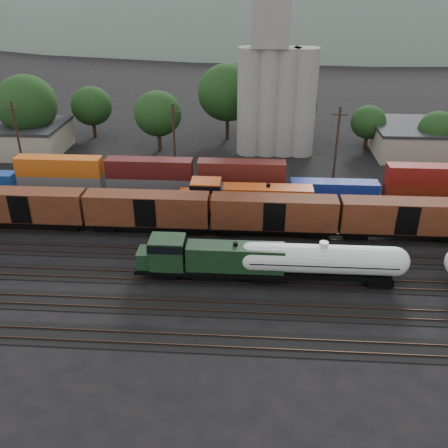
# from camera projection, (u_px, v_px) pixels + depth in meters

# --- Properties ---
(ground) EXTENTS (600.00, 600.00, 0.00)m
(ground) POSITION_uv_depth(u_px,v_px,m) (251.00, 256.00, 57.10)
(ground) COLOR black
(tracks) EXTENTS (180.00, 33.20, 0.20)m
(tracks) POSITION_uv_depth(u_px,v_px,m) (251.00, 256.00, 57.07)
(tracks) COLOR black
(tracks) RESTS_ON ground
(green_locomotive) EXTENTS (16.78, 2.96, 4.44)m
(green_locomotive) POSITION_uv_depth(u_px,v_px,m) (207.00, 258.00, 51.76)
(green_locomotive) COLOR black
(green_locomotive) RESTS_ON ground
(tank_car_a) EXTENTS (17.50, 3.13, 4.59)m
(tank_car_a) POSITION_uv_depth(u_px,v_px,m) (322.00, 261.00, 50.98)
(tank_car_a) COLOR silver
(tank_car_a) RESTS_ON ground
(orange_locomotive) EXTENTS (19.11, 3.18, 4.78)m
(orange_locomotive) POSITION_uv_depth(u_px,v_px,m) (243.00, 198.00, 64.81)
(orange_locomotive) COLOR black
(orange_locomotive) RESTS_ON ground
(boxcar_string) EXTENTS (153.60, 2.90, 4.20)m
(boxcar_string) POSITION_uv_depth(u_px,v_px,m) (210.00, 211.00, 60.41)
(boxcar_string) COLOR black
(boxcar_string) RESTS_ON ground
(container_wall) EXTENTS (165.60, 2.60, 5.80)m
(container_wall) POSITION_uv_depth(u_px,v_px,m) (273.00, 184.00, 69.00)
(container_wall) COLOR black
(container_wall) RESTS_ON ground
(grain_silo) EXTENTS (13.40, 5.00, 29.00)m
(grain_silo) POSITION_uv_depth(u_px,v_px,m) (276.00, 89.00, 83.72)
(grain_silo) COLOR gray
(grain_silo) RESTS_ON ground
(industrial_sheds) EXTENTS (119.38, 17.26, 5.10)m
(industrial_sheds) POSITION_uv_depth(u_px,v_px,m) (293.00, 141.00, 86.84)
(industrial_sheds) COLOR #9E937F
(industrial_sheds) RESTS_ON ground
(tree_band) EXTENTS (164.69, 21.74, 14.09)m
(tree_band) POSITION_uv_depth(u_px,v_px,m) (258.00, 109.00, 87.67)
(tree_band) COLOR black
(tree_band) RESTS_ON ground
(utility_poles) EXTENTS (122.20, 0.36, 12.00)m
(utility_poles) POSITION_uv_depth(u_px,v_px,m) (255.00, 144.00, 73.79)
(utility_poles) COLOR black
(utility_poles) RESTS_ON ground
(distant_hills) EXTENTS (860.00, 286.00, 130.00)m
(distant_hills) POSITION_uv_depth(u_px,v_px,m) (298.00, 63.00, 295.90)
(distant_hills) COLOR #59665B
(distant_hills) RESTS_ON ground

